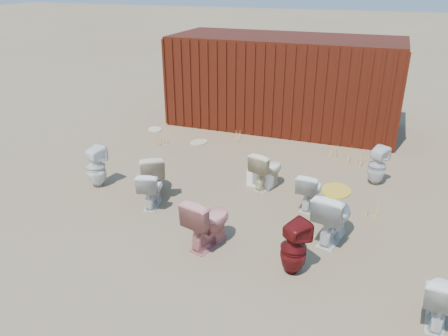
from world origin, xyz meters
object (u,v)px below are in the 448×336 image
(toilet_front_e, at_px, (440,298))
(toilet_back_a, at_px, (96,167))
(toilet_back_beige_left, at_px, (152,173))
(toilet_back_e, at_px, (377,166))
(toilet_back_yellowlid, at_px, (333,216))
(shipping_container, at_px, (284,82))
(toilet_back_beige_right, at_px, (267,170))
(toilet_front_pink, at_px, (208,221))
(toilet_front_maroon, at_px, (294,248))
(toilet_front_a, at_px, (151,188))
(loose_tank, at_px, (260,178))
(toilet_front_c, at_px, (310,190))

(toilet_front_e, xyz_separation_m, toilet_back_a, (-6.09, 1.68, 0.06))
(toilet_back_beige_left, distance_m, toilet_back_e, 4.43)
(toilet_back_yellowlid, bearing_deg, toilet_front_e, 149.55)
(shipping_container, distance_m, toilet_back_beige_right, 4.16)
(toilet_front_pink, bearing_deg, toilet_back_a, -5.56)
(toilet_front_maroon, distance_m, toilet_back_beige_left, 3.38)
(shipping_container, xyz_separation_m, toilet_front_pink, (0.38, -6.28, -0.78))
(toilet_front_pink, relative_size, toilet_back_e, 1.07)
(toilet_front_a, xyz_separation_m, toilet_front_e, (4.67, -1.37, 0.01))
(toilet_front_pink, bearing_deg, toilet_back_beige_right, -81.58)
(toilet_front_maroon, distance_m, loose_tank, 2.76)
(toilet_back_a, xyz_separation_m, toilet_back_beige_right, (3.17, 1.13, -0.04))
(shipping_container, distance_m, toilet_front_pink, 6.34)
(shipping_container, distance_m, toilet_back_a, 5.77)
(toilet_front_c, xyz_separation_m, toilet_back_a, (-4.11, -0.63, 0.07))
(toilet_front_e, height_order, loose_tank, toilet_front_e)
(toilet_back_beige_left, bearing_deg, toilet_front_a, 84.48)
(toilet_front_pink, relative_size, loose_tank, 1.68)
(toilet_back_a, bearing_deg, toilet_back_beige_left, -159.19)
(toilet_front_maroon, distance_m, toilet_back_a, 4.46)
(toilet_back_e, height_order, loose_tank, toilet_back_e)
(toilet_front_maroon, bearing_deg, toilet_back_beige_right, -29.81)
(shipping_container, relative_size, toilet_front_maroon, 7.37)
(toilet_front_maroon, height_order, toilet_back_beige_left, toilet_back_beige_left)
(loose_tank, bearing_deg, toilet_front_pink, -82.24)
(shipping_container, relative_size, toilet_front_a, 8.68)
(toilet_back_a, bearing_deg, toilet_front_a, -177.00)
(toilet_front_a, bearing_deg, toilet_front_e, 150.06)
(toilet_front_c, height_order, toilet_back_yellowlid, toilet_back_yellowlid)
(toilet_back_beige_left, height_order, toilet_back_e, toilet_back_beige_left)
(shipping_container, bearing_deg, toilet_front_c, -70.29)
(toilet_front_a, bearing_deg, toilet_front_pink, 136.98)
(toilet_back_beige_right, distance_m, toilet_back_e, 2.21)
(toilet_front_a, xyz_separation_m, toilet_back_beige_left, (-0.22, 0.43, 0.07))
(toilet_front_e, distance_m, toilet_back_a, 6.32)
(toilet_front_pink, height_order, toilet_back_e, toilet_front_pink)
(toilet_front_a, distance_m, toilet_back_beige_left, 0.48)
(shipping_container, xyz_separation_m, toilet_back_e, (2.68, -3.08, -0.81))
(toilet_back_beige_right, relative_size, loose_tank, 1.52)
(toilet_front_c, bearing_deg, toilet_front_e, 136.51)
(toilet_front_pink, relative_size, toilet_front_e, 1.18)
(toilet_front_e, bearing_deg, loose_tank, -36.85)
(loose_tank, bearing_deg, toilet_back_a, -147.66)
(toilet_back_a, height_order, toilet_back_beige_right, toilet_back_a)
(toilet_back_beige_left, distance_m, toilet_back_beige_right, 2.22)
(toilet_front_a, xyz_separation_m, toilet_front_pink, (1.45, -0.82, 0.07))
(toilet_front_maroon, xyz_separation_m, toilet_front_e, (1.84, -0.32, -0.05))
(toilet_front_a, relative_size, toilet_front_pink, 0.83)
(toilet_back_yellowlid, bearing_deg, toilet_back_a, 9.01)
(toilet_front_maroon, xyz_separation_m, toilet_back_beige_right, (-1.08, 2.49, -0.03))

